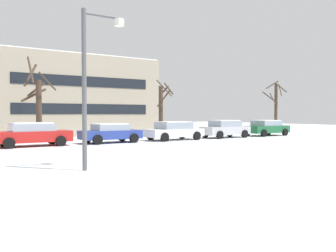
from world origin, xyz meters
The scene contains 10 objects.
street_lamp centered at (3.66, -2.06, 3.39)m, with size 1.59×0.36×5.56m.
parked_car_red centered at (3.91, 8.65, 0.74)m, with size 4.56×2.12×1.44m.
parked_car_blue centered at (9.00, 8.56, 0.69)m, with size 4.13×2.10×1.32m.
parked_car_white centered at (14.09, 8.40, 0.72)m, with size 4.55×2.21×1.40m.
parked_car_silver centered at (19.18, 8.36, 0.74)m, with size 4.35×2.07×1.46m.
parked_car_green centered at (24.26, 8.45, 0.73)m, with size 4.48×2.19×1.42m.
tree_far_right centered at (14.91, 11.50, 2.37)m, with size 1.86×2.01×4.77m.
tree_far_left centered at (5.09, 12.28, 2.69)m, with size 2.26×2.30×6.03m.
tree_far_mid centered at (28.74, 11.21, 2.85)m, with size 2.03×1.96×5.53m.
building_far_right centered at (9.97, 20.37, 3.66)m, with size 15.14×8.39×7.32m.
Camera 1 is at (-0.86, -13.94, 1.94)m, focal length 38.17 mm.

